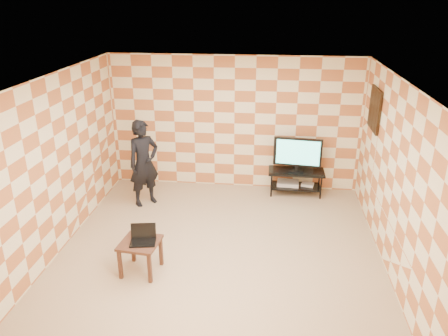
% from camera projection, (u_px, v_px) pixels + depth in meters
% --- Properties ---
extents(floor, '(5.00, 5.00, 0.00)m').
position_uv_depth(floor, '(220.00, 249.00, 6.94)').
color(floor, tan).
rests_on(floor, ground).
extents(wall_back, '(5.00, 0.02, 2.70)m').
position_uv_depth(wall_back, '(234.00, 123.00, 8.74)').
color(wall_back, beige).
rests_on(wall_back, ground).
extents(wall_front, '(5.00, 0.02, 2.70)m').
position_uv_depth(wall_front, '(188.00, 270.00, 4.13)').
color(wall_front, beige).
rests_on(wall_front, ground).
extents(wall_left, '(0.02, 5.00, 2.70)m').
position_uv_depth(wall_left, '(58.00, 164.00, 6.69)').
color(wall_left, beige).
rests_on(wall_left, ground).
extents(wall_right, '(0.02, 5.00, 2.70)m').
position_uv_depth(wall_right, '(394.00, 178.00, 6.18)').
color(wall_right, beige).
rests_on(wall_right, ground).
extents(ceiling, '(5.00, 5.00, 0.02)m').
position_uv_depth(ceiling, '(219.00, 79.00, 5.93)').
color(ceiling, white).
rests_on(ceiling, wall_back).
extents(wall_art, '(0.04, 0.72, 0.72)m').
position_uv_depth(wall_art, '(375.00, 109.00, 7.39)').
color(wall_art, black).
rests_on(wall_art, wall_right).
extents(tv_stand, '(1.10, 0.49, 0.50)m').
position_uv_depth(tv_stand, '(296.00, 177.00, 8.71)').
color(tv_stand, black).
rests_on(tv_stand, floor).
extents(tv, '(0.94, 0.21, 0.68)m').
position_uv_depth(tv, '(298.00, 153.00, 8.52)').
color(tv, black).
rests_on(tv, tv_stand).
extents(dvd_player, '(0.45, 0.33, 0.07)m').
position_uv_depth(dvd_player, '(288.00, 183.00, 8.82)').
color(dvd_player, silver).
rests_on(dvd_player, tv_stand).
extents(game_console, '(0.27, 0.22, 0.05)m').
position_uv_depth(game_console, '(308.00, 184.00, 8.78)').
color(game_console, silver).
rests_on(game_console, tv_stand).
extents(side_table, '(0.59, 0.59, 0.50)m').
position_uv_depth(side_table, '(140.00, 247.00, 6.24)').
color(side_table, '#321B14').
rests_on(side_table, floor).
extents(laptop, '(0.40, 0.34, 0.24)m').
position_uv_depth(laptop, '(143.00, 238.00, 6.20)').
color(laptop, black).
rests_on(laptop, side_table).
extents(person, '(0.71, 0.70, 1.65)m').
position_uv_depth(person, '(144.00, 163.00, 8.15)').
color(person, black).
rests_on(person, floor).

